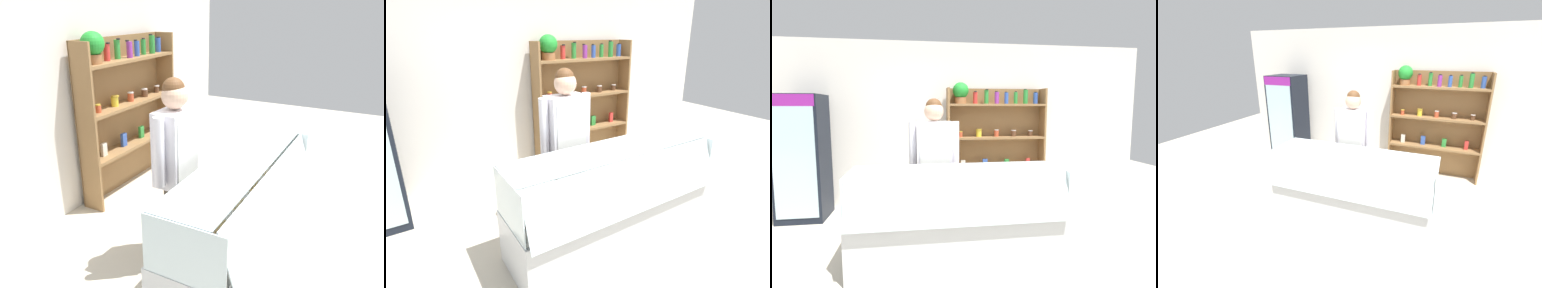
% 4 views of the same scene
% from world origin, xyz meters
% --- Properties ---
extents(ground_plane, '(12.00, 12.00, 0.00)m').
position_xyz_m(ground_plane, '(0.00, 0.00, 0.00)').
color(ground_plane, beige).
extents(back_wall, '(6.80, 0.10, 2.70)m').
position_xyz_m(back_wall, '(0.00, 2.17, 1.35)').
color(back_wall, white).
rests_on(back_wall, ground).
extents(shelving_unit, '(1.64, 0.29, 2.03)m').
position_xyz_m(shelving_unit, '(0.67, 1.95, 1.16)').
color(shelving_unit, olive).
rests_on(shelving_unit, ground).
extents(deli_display_case, '(2.16, 0.72, 1.01)m').
position_xyz_m(deli_display_case, '(-0.17, 0.02, 0.31)').
color(deli_display_case, silver).
rests_on(deli_display_case, ground).
extents(shop_clerk, '(0.59, 0.25, 1.73)m').
position_xyz_m(shop_clerk, '(-0.37, 0.58, 1.03)').
color(shop_clerk, '#4C4233').
rests_on(shop_clerk, ground).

